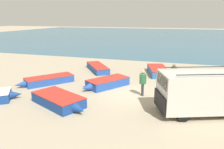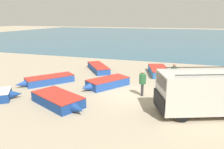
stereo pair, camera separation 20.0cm
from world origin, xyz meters
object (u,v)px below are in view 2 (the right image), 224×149
parked_van (204,91)px  fisherman_0 (174,74)px  fishing_rowboat_6 (48,80)px  fishing_rowboat_5 (106,83)px  fishing_rowboat_0 (98,67)px  fishing_rowboat_1 (59,100)px  fisherman_1 (189,77)px  fisherman_2 (143,81)px  fishing_rowboat_3 (158,71)px

parked_van → fisherman_0: bearing=-87.9°
fishing_rowboat_6 → fishing_rowboat_5: bearing=136.1°
fishing_rowboat_6 → fishing_rowboat_0: bearing=-162.4°
fishing_rowboat_0 → fishing_rowboat_5: size_ratio=1.19×
fishing_rowboat_1 → fishing_rowboat_6: fishing_rowboat_1 is taller
fishing_rowboat_1 → fishing_rowboat_6: bearing=157.1°
fishing_rowboat_0 → fisherman_0: fisherman_0 is taller
fisherman_1 → fisherman_2: bearing=68.1°
fisherman_1 → fishing_rowboat_6: bearing=42.3°
fishing_rowboat_1 → fisherman_0: bearing=66.7°
fishing_rowboat_3 → fishing_rowboat_5: fishing_rowboat_5 is taller
parked_van → fisherman_1: parked_van is taller
fishing_rowboat_6 → fisherman_1: bearing=137.1°
fishing_rowboat_1 → fisherman_0: 8.49m
fishing_rowboat_1 → fishing_rowboat_3: (4.77, 9.51, -0.00)m
fishing_rowboat_6 → fisherman_0: bearing=140.2°
parked_van → fishing_rowboat_5: 7.24m
fishing_rowboat_5 → fishing_rowboat_6: 4.79m
parked_van → fishing_rowboat_3: (-3.37, 8.06, -0.96)m
fisherman_2 → fishing_rowboat_0: bearing=115.8°
fishing_rowboat_3 → fishing_rowboat_6: (-7.99, -5.89, -0.03)m
parked_van → fishing_rowboat_0: size_ratio=1.18×
fishing_rowboat_3 → fishing_rowboat_6: bearing=110.3°
parked_van → fishing_rowboat_3: bearing=-88.6°
fisherman_2 → fishing_rowboat_3: bearing=69.3°
fisherman_1 → fishing_rowboat_5: bearing=43.1°
parked_van → fisherman_2: bearing=-46.9°
fishing_rowboat_3 → fisherman_0: 4.29m
fishing_rowboat_1 → fisherman_2: 5.54m
fishing_rowboat_1 → fisherman_1: size_ratio=2.50×
fishing_rowboat_1 → fishing_rowboat_3: 10.63m
fishing_rowboat_0 → fishing_rowboat_3: (5.91, 0.45, 0.03)m
fishing_rowboat_1 → parked_van: bearing=35.5°
fishing_rowboat_1 → fisherman_0: fisherman_0 is taller
fishing_rowboat_5 → fisherman_1: 6.00m
fishing_rowboat_0 → fishing_rowboat_5: 5.50m
fishing_rowboat_1 → fishing_rowboat_6: 4.85m
fisherman_0 → fisherman_1: size_ratio=1.08×
fishing_rowboat_3 → fisherman_2: size_ratio=2.58×
parked_van → fishing_rowboat_1: parked_van is taller
fishing_rowboat_0 → fishing_rowboat_3: 5.92m
fishing_rowboat_0 → fisherman_2: fisherman_2 is taller
parked_van → fisherman_1: 3.85m
fishing_rowboat_3 → fishing_rowboat_6: size_ratio=1.09×
fishing_rowboat_0 → fisherman_1: fisherman_1 is taller
fishing_rowboat_3 → fishing_rowboat_5: 6.18m
fishing_rowboat_0 → fishing_rowboat_1: fishing_rowboat_1 is taller
fishing_rowboat_3 → fishing_rowboat_5: size_ratio=1.17×
fishing_rowboat_3 → fishing_rowboat_1: bearing=137.2°
fishing_rowboat_3 → fishing_rowboat_5: bearing=132.2°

